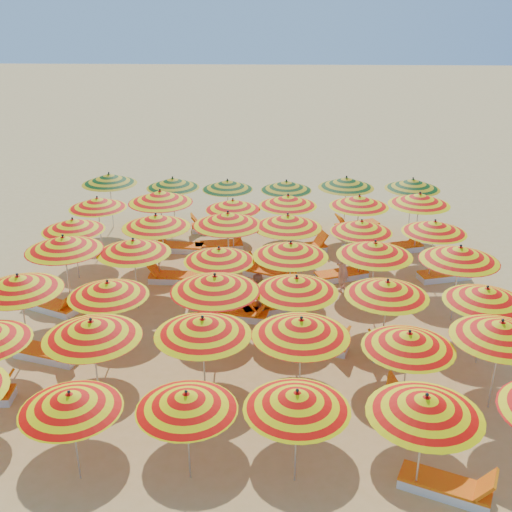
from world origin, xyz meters
The scene contains 60 objects.
ground centered at (0.00, 0.00, 0.00)m, with size 120.00×120.00×0.00m, color tan.
umbrella_1 centered at (-3.20, -6.88, 1.81)m, with size 2.36×2.36×2.05m.
umbrella_2 centered at (-1.05, -6.79, 1.80)m, with size 2.48×2.48×2.05m.
umbrella_3 centered at (0.99, -6.80, 1.87)m, with size 2.36×2.36×2.13m.
umbrella_4 centered at (3.28, -7.02, 1.98)m, with size 2.25×2.25×2.25m.
umbrella_7 centered at (-3.39, -4.59, 2.03)m, with size 2.37×2.37×2.30m.
umbrella_8 centered at (-1.01, -4.38, 2.02)m, with size 2.40×2.40×2.29m.
umbrella_9 centered at (1.14, -4.38, 2.03)m, with size 2.82×2.82×2.31m.
umbrella_10 centered at (3.44, -4.59, 1.88)m, with size 2.20×2.20×2.14m.
umbrella_11 centered at (5.45, -4.33, 2.02)m, with size 2.17×2.17×2.29m.
umbrella_12 centered at (-5.81, -2.41, 2.04)m, with size 2.81×2.81×2.31m.
umbrella_13 centered at (-3.60, -2.37, 1.89)m, with size 2.37×2.37×2.15m.
umbrella_14 centered at (-0.92, -2.37, 2.09)m, with size 2.94×2.94×2.38m.
umbrella_15 centered at (1.10, -2.14, 1.98)m, with size 2.32×2.32×2.25m.
umbrella_16 centered at (3.33, -2.24, 1.96)m, with size 2.62×2.62×2.22m.
umbrella_17 centered at (5.70, -2.47, 1.93)m, with size 2.73×2.73×2.19m.
umbrella_18 centered at (-5.47, 0.15, 2.07)m, with size 2.30×2.30×2.35m.
umbrella_19 centered at (-3.49, 0.20, 1.98)m, with size 2.27×2.27×2.25m.
umbrella_20 centered at (-1.02, -0.07, 1.88)m, with size 2.26×2.26×2.13m.
umbrella_21 centered at (0.99, 0.06, 2.00)m, with size 2.79×2.79×2.27m.
umbrella_22 centered at (3.36, 0.16, 2.01)m, with size 2.38×2.38×2.28m.
umbrella_23 centered at (5.62, -0.22, 2.06)m, with size 2.74×2.74×2.34m.
umbrella_24 centered at (-5.85, 2.23, 1.85)m, with size 2.50×2.50×2.11m.
umbrella_25 centered at (-3.19, 2.17, 2.03)m, with size 2.80×2.80×2.30m.
umbrella_26 centered at (-0.94, 2.32, 2.07)m, with size 2.92×2.92×2.35m.
umbrella_27 centered at (0.93, 2.27, 2.03)m, with size 2.38×2.38×2.31m.
umbrella_28 centered at (3.26, 2.44, 1.83)m, with size 2.28×2.28×2.08m.
umbrella_29 centered at (5.52, 2.32, 1.89)m, with size 2.60×2.60×2.14m.
umbrella_30 centered at (-5.63, 4.37, 1.86)m, with size 2.12×2.12×2.12m.
umbrella_31 centered at (-3.43, 4.43, 2.09)m, with size 2.56×2.56×2.37m.
umbrella_32 centered at (-0.94, 4.55, 1.79)m, with size 1.94×1.94×2.03m.
umbrella_33 centered at (0.98, 4.73, 1.90)m, with size 2.59×2.59×2.16m.
umbrella_34 centered at (3.44, 4.65, 1.93)m, with size 2.33×2.33×2.19m.
umbrella_35 centered at (5.52, 4.74, 2.00)m, with size 2.58×2.58×2.27m.
umbrella_36 centered at (-5.84, 6.94, 1.97)m, with size 2.76×2.76×2.23m.
umbrella_37 centered at (-3.37, 6.78, 1.88)m, with size 2.10×2.10×2.14m.
umbrella_38 centered at (-1.29, 6.83, 1.81)m, with size 2.14×2.14×2.05m.
umbrella_39 centered at (0.94, 6.80, 1.81)m, with size 2.31×2.31×2.05m.
umbrella_40 centered at (3.19, 6.74, 1.97)m, with size 2.75×2.75×2.24m.
umbrella_41 centered at (5.68, 6.75, 1.93)m, with size 2.42×2.42×2.19m.
lounger_0 centered at (3.87, -7.05, 0.15)m, with size 1.82×1.22×0.69m.
lounger_2 centered at (3.94, -4.42, 0.15)m, with size 1.82×1.02×0.69m.
lounger_3 centered at (-5.22, -2.64, 0.15)m, with size 1.83×1.06×0.69m.
lounger_4 centered at (1.69, -1.91, 0.15)m, with size 1.83×1.05×0.69m.
lounger_5 centered at (3.84, -2.19, 0.15)m, with size 1.80×0.82×0.69m.
lounger_6 centered at (-5.98, -0.04, 0.15)m, with size 1.82×1.25×0.69m.
lounger_7 centered at (-0.42, -0.32, 0.15)m, with size 1.81×0.89×0.69m.
lounger_8 centered at (0.39, 0.07, 0.15)m, with size 1.83×1.13×0.69m.
lounger_9 centered at (-2.69, 2.05, 0.15)m, with size 1.75×0.63×0.69m.
lounger_10 centered at (0.34, 2.47, 0.15)m, with size 1.82×1.20×0.69m.
lounger_11 centered at (2.76, 2.43, 0.15)m, with size 1.83×1.14×0.69m.
lounger_12 centered at (6.12, 2.54, 0.15)m, with size 1.82×1.01×0.69m.
lounger_13 centered at (-2.93, 4.58, 0.15)m, with size 1.78×0.76×0.69m.
lounger_14 centered at (-1.44, 4.80, 0.15)m, with size 1.80×0.85×0.69m.
lounger_15 centered at (1.57, 4.59, 0.15)m, with size 1.83×1.14×0.69m.
lounger_16 centered at (5.02, 4.80, 0.15)m, with size 1.83×1.09×0.69m.
lounger_17 centered at (-1.89, 6.66, 0.15)m, with size 1.81×0.87×0.69m.
lounger_18 centered at (3.70, 6.95, 0.15)m, with size 1.82×1.20×0.69m.
beachgoer_b centered at (0.08, -0.32, 0.69)m, with size 0.67×0.52×1.38m, color tan.
beachgoer_a centered at (2.65, 1.62, 0.78)m, with size 0.57×0.37×1.55m, color tan.
Camera 1 is at (0.55, -16.55, 8.96)m, focal length 45.00 mm.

